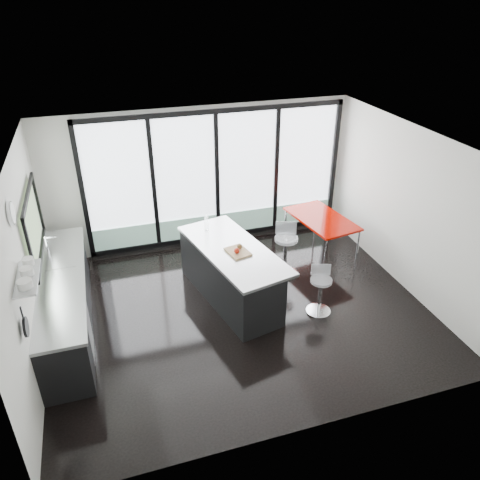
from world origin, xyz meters
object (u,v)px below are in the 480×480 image
object	(u,v)px
bar_stool_near	(320,296)
red_table	(320,236)
bar_stool_far	(285,256)
island	(230,273)

from	to	relation	value
bar_stool_near	red_table	world-z (taller)	red_table
bar_stool_near	bar_stool_far	world-z (taller)	bar_stool_far
red_table	bar_stool_far	bearing A→B (deg)	-152.04
island	bar_stool_far	xyz separation A→B (m)	(1.18, 0.39, -0.09)
bar_stool_far	red_table	size ratio (longest dim) A/B	0.53
island	red_table	distance (m)	2.29
island	bar_stool_near	world-z (taller)	island
bar_stool_near	island	bearing A→B (deg)	166.03
island	bar_stool_far	world-z (taller)	island
bar_stool_far	red_table	bearing A→B (deg)	46.88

